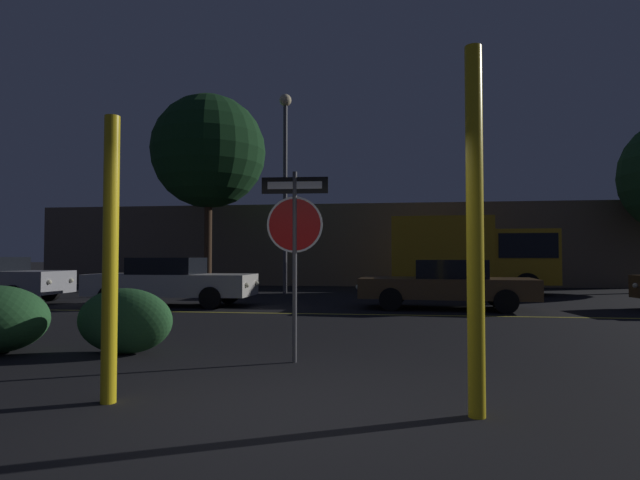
% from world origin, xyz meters
% --- Properties ---
extents(ground_plane, '(260.00, 260.00, 0.00)m').
position_xyz_m(ground_plane, '(0.00, 0.00, 0.00)').
color(ground_plane, black).
extents(road_center_stripe, '(34.36, 0.12, 0.01)m').
position_xyz_m(road_center_stripe, '(0.00, 7.82, 0.00)').
color(road_center_stripe, gold).
rests_on(road_center_stripe, ground_plane).
extents(stop_sign, '(0.89, 0.07, 2.54)m').
position_xyz_m(stop_sign, '(-0.33, 2.17, 1.78)').
color(stop_sign, '#4C4C51').
rests_on(stop_sign, ground_plane).
extents(yellow_pole_left, '(0.15, 0.15, 2.77)m').
position_xyz_m(yellow_pole_left, '(-1.78, 0.14, 1.38)').
color(yellow_pole_left, yellow).
rests_on(yellow_pole_left, ground_plane).
extents(yellow_pole_right, '(0.15, 0.15, 3.27)m').
position_xyz_m(yellow_pole_right, '(1.64, 0.15, 1.64)').
color(yellow_pole_right, yellow).
rests_on(yellow_pole_right, ground_plane).
extents(hedge_bush_1, '(1.42, 0.72, 0.94)m').
position_xyz_m(hedge_bush_1, '(-2.88, 2.46, 0.47)').
color(hedge_bush_1, '#285B2D').
rests_on(hedge_bush_1, ground_plane).
extents(passing_car_1, '(4.82, 1.82, 1.38)m').
position_xyz_m(passing_car_1, '(-5.26, 9.39, 0.70)').
color(passing_car_1, silver).
rests_on(passing_car_1, ground_plane).
extents(passing_car_2, '(4.78, 2.26, 1.32)m').
position_xyz_m(passing_car_2, '(2.55, 9.46, 0.67)').
color(passing_car_2, brown).
rests_on(passing_car_2, ground_plane).
extents(delivery_truck, '(5.96, 2.64, 2.90)m').
position_xyz_m(delivery_truck, '(4.16, 15.16, 1.57)').
color(delivery_truck, gold).
rests_on(delivery_truck, ground_plane).
extents(street_lamp, '(0.48, 0.48, 7.78)m').
position_xyz_m(street_lamp, '(-2.94, 14.59, 5.08)').
color(street_lamp, '#4C4C51').
rests_on(street_lamp, ground_plane).
extents(tree_0, '(4.85, 4.85, 8.35)m').
position_xyz_m(tree_0, '(-6.57, 16.07, 5.91)').
color(tree_0, '#422D1E').
rests_on(tree_0, ground_plane).
extents(building_backdrop, '(29.47, 3.95, 4.00)m').
position_xyz_m(building_backdrop, '(-2.05, 21.64, 2.00)').
color(building_backdrop, '#6B5B4C').
rests_on(building_backdrop, ground_plane).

